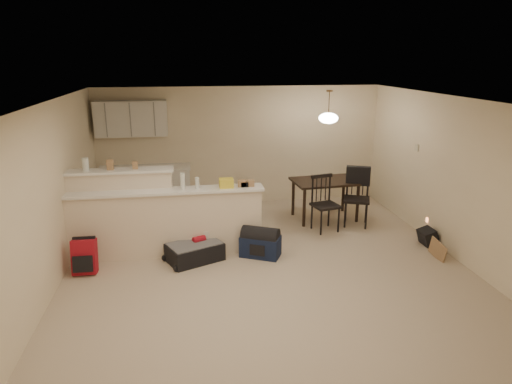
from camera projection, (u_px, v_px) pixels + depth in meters
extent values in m
plane|color=#C3AF96|center=(270.00, 273.00, 6.77)|extent=(7.00, 7.00, 0.00)
plane|color=white|center=(272.00, 102.00, 6.06)|extent=(7.00, 7.00, 0.00)
cube|color=beige|center=(240.00, 146.00, 9.73)|extent=(6.00, 0.02, 2.50)
cube|color=beige|center=(366.00, 337.00, 3.10)|extent=(6.00, 0.02, 2.50)
cube|color=beige|center=(46.00, 202.00, 5.97)|extent=(0.02, 7.00, 2.50)
cube|color=beige|center=(466.00, 183.00, 6.86)|extent=(0.02, 7.00, 2.50)
cube|color=beige|center=(167.00, 224.00, 7.25)|extent=(3.00, 0.28, 1.05)
cube|color=white|center=(165.00, 191.00, 7.10)|extent=(3.08, 0.38, 0.04)
cube|color=beige|center=(123.00, 213.00, 7.31)|extent=(1.60, 0.24, 1.35)
cube|color=white|center=(119.00, 171.00, 7.12)|extent=(1.68, 0.34, 0.04)
cube|color=white|center=(131.00, 119.00, 9.05)|extent=(1.40, 0.34, 0.70)
cube|color=white|center=(146.00, 190.00, 9.37)|extent=(1.80, 0.60, 0.90)
cube|color=beige|center=(417.00, 148.00, 8.26)|extent=(0.02, 0.12, 0.12)
cylinder|color=silver|center=(85.00, 164.00, 7.01)|extent=(0.10, 0.10, 0.20)
cube|color=#9F7852|center=(110.00, 165.00, 7.07)|extent=(0.10, 0.07, 0.16)
cube|color=#9F7852|center=(135.00, 165.00, 7.13)|extent=(0.08, 0.06, 0.12)
cylinder|color=silver|center=(183.00, 181.00, 7.10)|extent=(0.07, 0.07, 0.26)
cylinder|color=silver|center=(197.00, 183.00, 7.14)|extent=(0.06, 0.06, 0.18)
cube|color=#9F7852|center=(226.00, 183.00, 7.21)|extent=(0.22, 0.18, 0.14)
cube|color=#9F7852|center=(244.00, 184.00, 7.26)|extent=(0.12, 0.10, 0.08)
cube|color=#9F7852|center=(251.00, 183.00, 7.28)|extent=(0.11, 0.10, 0.11)
cube|color=#9F7852|center=(242.00, 183.00, 7.26)|extent=(0.13, 0.10, 0.11)
cube|color=black|center=(326.00, 181.00, 8.84)|extent=(1.31, 0.93, 0.04)
cylinder|color=black|center=(304.00, 208.00, 8.52)|extent=(0.06, 0.06, 0.74)
cylinder|color=black|center=(358.00, 204.00, 8.76)|extent=(0.06, 0.06, 0.74)
cylinder|color=black|center=(293.00, 197.00, 9.14)|extent=(0.06, 0.06, 0.74)
cylinder|color=black|center=(343.00, 194.00, 9.38)|extent=(0.06, 0.06, 0.74)
cylinder|color=brown|center=(329.00, 103.00, 8.42)|extent=(0.02, 0.02, 0.50)
cylinder|color=brown|center=(330.00, 91.00, 8.35)|extent=(0.12, 0.12, 0.03)
ellipsoid|color=white|center=(328.00, 118.00, 8.49)|extent=(0.36, 0.36, 0.20)
cube|color=black|center=(195.00, 252.00, 7.15)|extent=(0.96, 0.82, 0.28)
cube|color=#AC1322|center=(85.00, 257.00, 6.71)|extent=(0.35, 0.22, 0.51)
cube|color=#131D3C|center=(260.00, 246.00, 7.30)|extent=(0.70, 0.58, 0.34)
cube|color=black|center=(428.00, 237.00, 7.73)|extent=(0.22, 0.31, 0.28)
cube|color=#9F7852|center=(438.00, 250.00, 7.20)|extent=(0.07, 0.38, 0.29)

